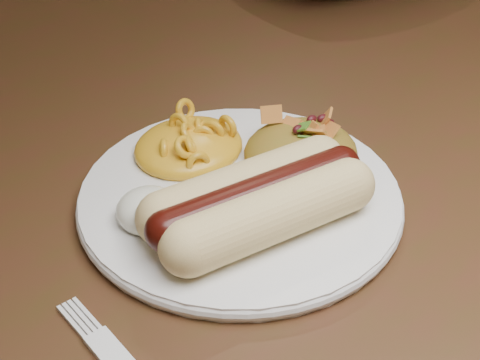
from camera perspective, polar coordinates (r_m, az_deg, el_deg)
table at (r=0.66m, az=-2.33°, el=-2.98°), size 1.60×0.90×0.75m
plate at (r=0.52m, az=-0.00°, el=-1.40°), size 0.29×0.29×0.01m
hotdog at (r=0.48m, az=1.45°, el=-1.56°), size 0.14×0.09×0.04m
mac_and_cheese at (r=0.55m, az=-4.05°, el=3.62°), size 0.09×0.08×0.03m
sour_cream at (r=0.49m, az=-7.14°, el=-1.86°), size 0.05×0.05×0.03m
taco_salad at (r=0.54m, az=4.78°, el=2.90°), size 0.09×0.08×0.04m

